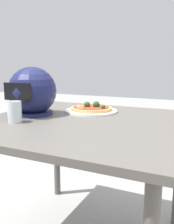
# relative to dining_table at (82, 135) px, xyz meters

# --- Properties ---
(dining_table) EXTENTS (1.05, 1.05, 0.76)m
(dining_table) POSITION_rel_dining_table_xyz_m (0.00, 0.00, 0.00)
(dining_table) COLOR #5B5651
(dining_table) RESTS_ON ground
(pizza_plate) EXTENTS (0.32, 0.32, 0.01)m
(pizza_plate) POSITION_rel_dining_table_xyz_m (0.05, -0.22, 0.09)
(pizza_plate) COLOR white
(pizza_plate) RESTS_ON dining_table
(pizza) EXTENTS (0.25, 0.25, 0.05)m
(pizza) POSITION_rel_dining_table_xyz_m (0.05, -0.22, 0.11)
(pizza) COLOR tan
(pizza) RESTS_ON pizza_plate
(motorcycle_helmet) EXTENTS (0.28, 0.28, 0.28)m
(motorcycle_helmet) POSITION_rel_dining_table_xyz_m (0.32, 0.01, 0.22)
(motorcycle_helmet) COLOR #191E4C
(motorcycle_helmet) RESTS_ON dining_table
(drinking_glass) EXTENTS (0.07, 0.07, 0.11)m
(drinking_glass) POSITION_rel_dining_table_xyz_m (0.27, 0.21, 0.14)
(drinking_glass) COLOR silver
(drinking_glass) RESTS_ON dining_table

